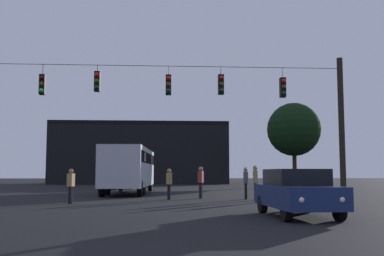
{
  "coord_description": "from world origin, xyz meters",
  "views": [
    {
      "loc": [
        0.12,
        -5.06,
        1.41
      ],
      "look_at": [
        1.83,
        22.3,
        4.05
      ],
      "focal_mm": 43.25,
      "sensor_mm": 36.0,
      "label": 1
    }
  ],
  "objects_px": {
    "city_bus": "(130,166)",
    "pedestrian_near_bus": "(255,181)",
    "pedestrian_crossing_center": "(71,184)",
    "pedestrian_far_side": "(201,180)",
    "pedestrian_crossing_left": "(169,182)",
    "pedestrian_crossing_right": "(275,184)",
    "car_near_right": "(297,192)",
    "car_far_left": "(120,180)",
    "pedestrian_trailing": "(246,181)",
    "tree_left_silhouette": "(294,130)"
  },
  "relations": [
    {
      "from": "city_bus",
      "to": "pedestrian_near_bus",
      "type": "distance_m",
      "value": 10.8
    },
    {
      "from": "pedestrian_crossing_center",
      "to": "pedestrian_far_side",
      "type": "height_order",
      "value": "pedestrian_far_side"
    },
    {
      "from": "pedestrian_crossing_left",
      "to": "pedestrian_near_bus",
      "type": "xyz_separation_m",
      "value": [
        4.37,
        -0.96,
        0.09
      ]
    },
    {
      "from": "pedestrian_crossing_center",
      "to": "pedestrian_near_bus",
      "type": "relative_size",
      "value": 0.9
    },
    {
      "from": "city_bus",
      "to": "pedestrian_crossing_right",
      "type": "xyz_separation_m",
      "value": [
        7.85,
        -8.6,
        -1.02
      ]
    },
    {
      "from": "car_near_right",
      "to": "pedestrian_near_bus",
      "type": "xyz_separation_m",
      "value": [
        0.39,
        8.65,
        0.2
      ]
    },
    {
      "from": "car_far_left",
      "to": "pedestrian_trailing",
      "type": "distance_m",
      "value": 17.86
    },
    {
      "from": "city_bus",
      "to": "tree_left_silhouette",
      "type": "height_order",
      "value": "tree_left_silhouette"
    },
    {
      "from": "pedestrian_crossing_center",
      "to": "pedestrian_crossing_right",
      "type": "bearing_deg",
      "value": 9.47
    },
    {
      "from": "car_far_left",
      "to": "pedestrian_near_bus",
      "type": "relative_size",
      "value": 2.55
    },
    {
      "from": "pedestrian_crossing_right",
      "to": "city_bus",
      "type": "bearing_deg",
      "value": 132.39
    },
    {
      "from": "car_far_left",
      "to": "car_near_right",
      "type": "bearing_deg",
      "value": -72.64
    },
    {
      "from": "city_bus",
      "to": "pedestrian_near_bus",
      "type": "relative_size",
      "value": 6.32
    },
    {
      "from": "pedestrian_trailing",
      "to": "city_bus",
      "type": "bearing_deg",
      "value": 132.54
    },
    {
      "from": "car_far_left",
      "to": "pedestrian_far_side",
      "type": "relative_size",
      "value": 2.59
    },
    {
      "from": "city_bus",
      "to": "car_far_left",
      "type": "height_order",
      "value": "city_bus"
    },
    {
      "from": "car_far_left",
      "to": "pedestrian_trailing",
      "type": "relative_size",
      "value": 2.65
    },
    {
      "from": "pedestrian_crossing_left",
      "to": "pedestrian_crossing_center",
      "type": "height_order",
      "value": "pedestrian_crossing_left"
    },
    {
      "from": "pedestrian_crossing_right",
      "to": "pedestrian_trailing",
      "type": "distance_m",
      "value": 1.84
    },
    {
      "from": "car_near_right",
      "to": "pedestrian_crossing_center",
      "type": "xyz_separation_m",
      "value": [
        -8.47,
        6.64,
        0.09
      ]
    },
    {
      "from": "car_near_right",
      "to": "pedestrian_crossing_center",
      "type": "relative_size",
      "value": 2.78
    },
    {
      "from": "city_bus",
      "to": "pedestrian_far_side",
      "type": "bearing_deg",
      "value": -55.87
    },
    {
      "from": "pedestrian_trailing",
      "to": "pedestrian_far_side",
      "type": "distance_m",
      "value": 2.48
    },
    {
      "from": "pedestrian_far_side",
      "to": "car_far_left",
      "type": "bearing_deg",
      "value": 110.9
    },
    {
      "from": "pedestrian_far_side",
      "to": "pedestrian_crossing_right",
      "type": "bearing_deg",
      "value": -32.37
    },
    {
      "from": "city_bus",
      "to": "pedestrian_trailing",
      "type": "bearing_deg",
      "value": -47.46
    },
    {
      "from": "city_bus",
      "to": "pedestrian_crossing_center",
      "type": "relative_size",
      "value": 7.04
    },
    {
      "from": "pedestrian_near_bus",
      "to": "pedestrian_crossing_center",
      "type": "bearing_deg",
      "value": -167.23
    },
    {
      "from": "car_near_right",
      "to": "pedestrian_crossing_right",
      "type": "relative_size",
      "value": 2.9
    },
    {
      "from": "car_near_right",
      "to": "pedestrian_trailing",
      "type": "relative_size",
      "value": 2.6
    },
    {
      "from": "car_far_left",
      "to": "tree_left_silhouette",
      "type": "xyz_separation_m",
      "value": [
        17.69,
        8.23,
        5.2
      ]
    },
    {
      "from": "pedestrian_crossing_left",
      "to": "pedestrian_trailing",
      "type": "bearing_deg",
      "value": 0.4
    },
    {
      "from": "car_far_left",
      "to": "pedestrian_crossing_left",
      "type": "relative_size",
      "value": 2.78
    },
    {
      "from": "tree_left_silhouette",
      "to": "pedestrian_crossing_center",
      "type": "bearing_deg",
      "value": -123.78
    },
    {
      "from": "city_bus",
      "to": "pedestrian_far_side",
      "type": "xyz_separation_m",
      "value": [
        4.31,
        -6.36,
        -0.88
      ]
    },
    {
      "from": "pedestrian_trailing",
      "to": "car_near_right",
      "type": "bearing_deg",
      "value": -90.48
    },
    {
      "from": "pedestrian_crossing_center",
      "to": "tree_left_silhouette",
      "type": "relative_size",
      "value": 0.18
    },
    {
      "from": "pedestrian_far_side",
      "to": "tree_left_silhouette",
      "type": "height_order",
      "value": "tree_left_silhouette"
    },
    {
      "from": "car_near_right",
      "to": "pedestrian_near_bus",
      "type": "height_order",
      "value": "pedestrian_near_bus"
    },
    {
      "from": "pedestrian_crossing_center",
      "to": "pedestrian_trailing",
      "type": "bearing_deg",
      "value": 19.35
    },
    {
      "from": "pedestrian_crossing_right",
      "to": "pedestrian_far_side",
      "type": "height_order",
      "value": "pedestrian_far_side"
    },
    {
      "from": "city_bus",
      "to": "pedestrian_far_side",
      "type": "relative_size",
      "value": 6.43
    },
    {
      "from": "car_near_right",
      "to": "car_far_left",
      "type": "height_order",
      "value": "same"
    },
    {
      "from": "car_near_right",
      "to": "pedestrian_near_bus",
      "type": "bearing_deg",
      "value": 87.4
    },
    {
      "from": "car_far_left",
      "to": "tree_left_silhouette",
      "type": "relative_size",
      "value": 0.51
    },
    {
      "from": "pedestrian_crossing_right",
      "to": "pedestrian_far_side",
      "type": "distance_m",
      "value": 4.2
    },
    {
      "from": "pedestrian_crossing_center",
      "to": "pedestrian_near_bus",
      "type": "distance_m",
      "value": 9.09
    },
    {
      "from": "pedestrian_near_bus",
      "to": "pedestrian_crossing_right",
      "type": "bearing_deg",
      "value": -22.77
    },
    {
      "from": "car_far_left",
      "to": "pedestrian_crossing_right",
      "type": "relative_size",
      "value": 2.97
    },
    {
      "from": "pedestrian_far_side",
      "to": "pedestrian_crossing_center",
      "type": "bearing_deg",
      "value": -148.11
    }
  ]
}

